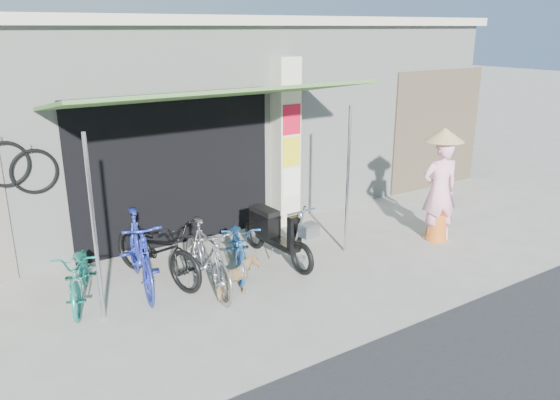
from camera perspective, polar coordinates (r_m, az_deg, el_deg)
ground at (r=7.91m, az=5.25°, el=-8.53°), size 80.00×80.00×0.00m
bicycle_shop at (r=11.63m, az=-10.44°, el=9.23°), size 12.30×5.30×3.66m
shop_pillar at (r=9.78m, az=0.50°, el=5.96°), size 0.42×0.44×3.00m
awning at (r=8.04m, az=-6.77°, el=10.63°), size 4.60×1.88×2.72m
neighbour_right at (r=12.66m, az=16.07°, el=7.06°), size 2.60×0.06×2.60m
bike_teal at (r=7.65m, az=-20.14°, el=-7.24°), size 1.01×1.62×0.81m
bike_blue at (r=7.72m, az=-14.45°, el=-5.33°), size 0.80×1.86×1.08m
bike_black at (r=7.93m, az=-12.72°, el=-5.02°), size 1.17×1.94×0.96m
bike_silver at (r=7.51m, az=-7.64°, el=-5.98°), size 0.57×1.66×0.98m
bike_navy at (r=8.07m, az=-4.32°, el=-4.76°), size 1.13×1.65×0.82m
street_dog at (r=7.37m, az=-4.43°, el=-8.22°), size 0.70×0.47×0.54m
moped at (r=8.42m, az=-0.47°, el=-3.46°), size 0.50×1.74×0.98m
nun at (r=9.46m, az=16.37°, el=1.36°), size 0.74×0.64×1.93m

